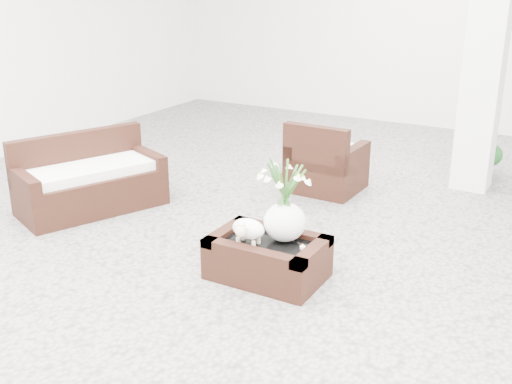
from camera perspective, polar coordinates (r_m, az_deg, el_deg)
The scene contains 9 objects.
ground at distance 5.52m, azimuth 0.52°, elevation -5.76°, with size 11.00×11.00×0.00m, color gray.
column at distance 7.29m, azimuth 20.48°, elevation 13.59°, with size 0.40×0.40×3.50m, color white.
coffee_table at distance 5.08m, azimuth 1.06°, elevation -6.18°, with size 0.90×0.60×0.31m, color black.
sheep_figurine at distance 4.95m, azimuth -0.70°, elevation -3.59°, with size 0.28×0.23×0.21m, color white.
planter_narcissus at distance 4.90m, azimuth 2.68°, elevation -0.12°, with size 0.44×0.44×0.80m, color white, non-canonical shape.
tealight at distance 4.90m, azimuth 4.27°, elevation -5.03°, with size 0.04×0.04×0.03m, color white.
armchair at distance 7.06m, azimuth 6.51°, elevation 3.33°, with size 0.75×0.72×0.80m, color black.
loveseat at distance 6.64m, azimuth -14.92°, elevation 1.59°, with size 1.45×0.70×0.77m, color black.
topiary at distance 7.89m, azimuth 19.96°, elevation 6.32°, with size 0.38×0.38×1.42m, color #17481B, non-canonical shape.
Camera 1 is at (2.43, -4.36, 2.37)m, focal length 43.83 mm.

